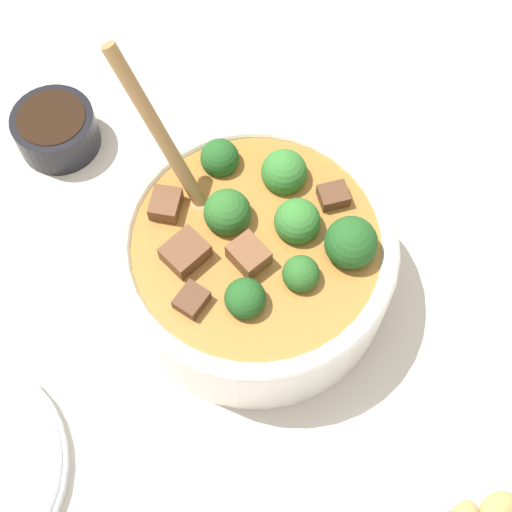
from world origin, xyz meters
name	(u,v)px	position (x,y,z in m)	size (l,w,h in m)	color
ground_plane	(256,284)	(0.00, 0.00, 0.00)	(4.00, 4.00, 0.00)	silver
stew_bowl	(256,257)	(0.00, 0.00, 0.05)	(0.24, 0.24, 0.23)	white
condiment_bowl	(56,129)	(-0.19, 0.17, 0.02)	(0.08, 0.08, 0.04)	black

